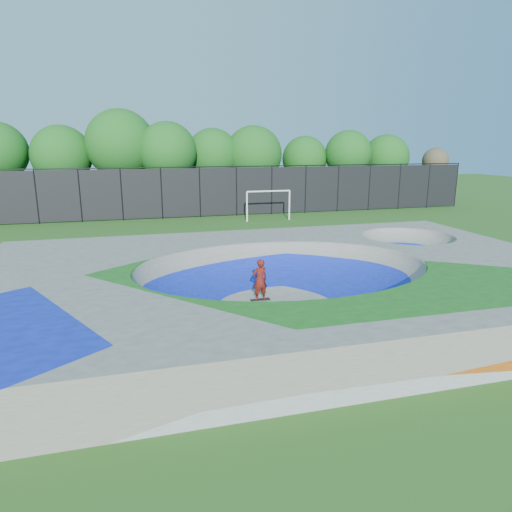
{
  "coord_description": "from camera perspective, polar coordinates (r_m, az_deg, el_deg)",
  "views": [
    {
      "loc": [
        -5.23,
        -15.41,
        5.85
      ],
      "look_at": [
        -0.23,
        3.0,
        1.1
      ],
      "focal_mm": 32.0,
      "sensor_mm": 36.0,
      "label": 1
    }
  ],
  "objects": [
    {
      "name": "skater",
      "position": [
        17.21,
        0.49,
        -3.03
      ],
      "size": [
        0.65,
        0.48,
        1.63
      ],
      "primitive_type": "imported",
      "rotation": [
        0.0,
        0.0,
        3.31
      ],
      "color": "#AB200D",
      "rests_on": "ground"
    },
    {
      "name": "treeline",
      "position": [
        41.67,
        -15.69,
        12.37
      ],
      "size": [
        53.44,
        7.64,
        8.67
      ],
      "color": "#473723",
      "rests_on": "ground"
    },
    {
      "name": "fence",
      "position": [
        36.98,
        -7.04,
        8.05
      ],
      "size": [
        48.09,
        0.09,
        4.04
      ],
      "color": "black",
      "rests_on": "ground"
    },
    {
      "name": "ground",
      "position": [
        17.29,
        3.37,
        -5.82
      ],
      "size": [
        120.0,
        120.0,
        0.0
      ],
      "primitive_type": "plane",
      "color": "#245116",
      "rests_on": "ground"
    },
    {
      "name": "skate_deck",
      "position": [
        17.05,
        3.4,
        -3.44
      ],
      "size": [
        22.0,
        14.0,
        1.5
      ],
      "primitive_type": "cube",
      "color": "gray",
      "rests_on": "ground"
    },
    {
      "name": "soccer_goal",
      "position": [
        35.11,
        1.57,
        7.05
      ],
      "size": [
        3.52,
        0.12,
        2.32
      ],
      "color": "white",
      "rests_on": "ground"
    },
    {
      "name": "skateboard",
      "position": [
        17.46,
        0.49,
        -5.51
      ],
      "size": [
        0.79,
        0.26,
        0.05
      ],
      "primitive_type": "cube",
      "rotation": [
        0.0,
        0.0,
        0.05
      ],
      "color": "black",
      "rests_on": "ground"
    }
  ]
}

